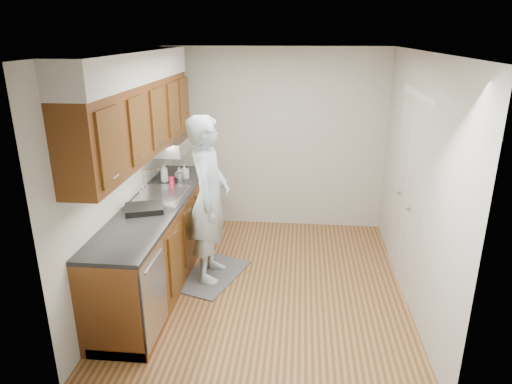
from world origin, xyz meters
TOP-DOWN VIEW (x-y plane):
  - floor at (0.00, 0.00)m, footprint 3.50×3.50m
  - ceiling at (0.00, 0.00)m, footprint 3.50×3.50m
  - wall_left at (-1.50, 0.00)m, footprint 0.02×3.50m
  - wall_right at (1.50, 0.00)m, footprint 0.02×3.50m
  - wall_back at (0.00, 1.75)m, footprint 3.00×0.02m
  - counter at (-1.20, -0.00)m, footprint 0.64×2.80m
  - upper_cabinets at (-1.33, 0.05)m, footprint 0.47×2.80m
  - closet_door at (1.49, 0.30)m, footprint 0.02×1.22m
  - floor_mat at (-0.64, 0.11)m, footprint 0.84×1.09m
  - person at (-0.64, 0.11)m, footprint 0.50×0.75m
  - soap_bottle_a at (-1.31, 0.70)m, footprint 0.12×0.12m
  - soap_bottle_b at (-1.10, 0.85)m, footprint 0.12×0.12m
  - soap_bottle_c at (-1.16, 0.82)m, footprint 0.17×0.17m
  - soda_can at (-1.17, 0.53)m, footprint 0.07×0.07m
  - steel_can at (-1.11, 0.68)m, footprint 0.09×0.09m
  - dish_rack at (-1.24, -0.28)m, footprint 0.46×0.43m

SIDE VIEW (x-z plane):
  - floor at x=0.00m, z-range 0.00..0.00m
  - floor_mat at x=-0.64m, z-range 0.00..0.02m
  - counter at x=-1.20m, z-range -0.16..1.14m
  - dish_rack at x=-1.24m, z-range 0.94..1.00m
  - soda_can at x=-1.17m, z-range 0.94..1.06m
  - steel_can at x=-1.11m, z-range 0.94..1.07m
  - soap_bottle_c at x=-1.16m, z-range 0.94..1.09m
  - closet_door at x=1.49m, z-range 0.00..2.05m
  - soap_bottle_b at x=-1.10m, z-range 0.94..1.13m
  - soap_bottle_a at x=-1.31m, z-range 0.94..1.18m
  - person at x=-0.64m, z-range 0.02..2.12m
  - wall_left at x=-1.50m, z-range 0.00..2.50m
  - wall_right at x=1.50m, z-range 0.00..2.50m
  - wall_back at x=0.00m, z-range 0.00..2.50m
  - upper_cabinets at x=-1.33m, z-range 1.34..2.55m
  - ceiling at x=0.00m, z-range 2.50..2.50m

